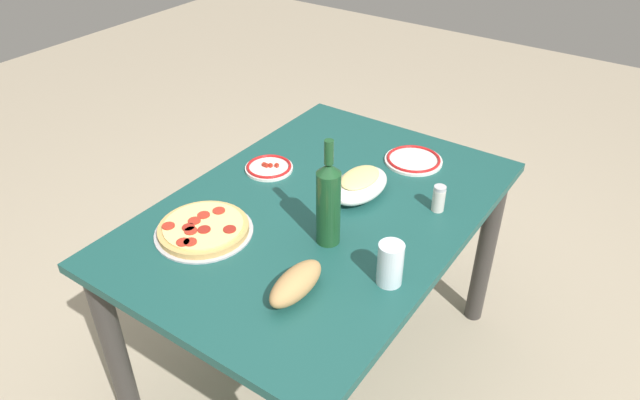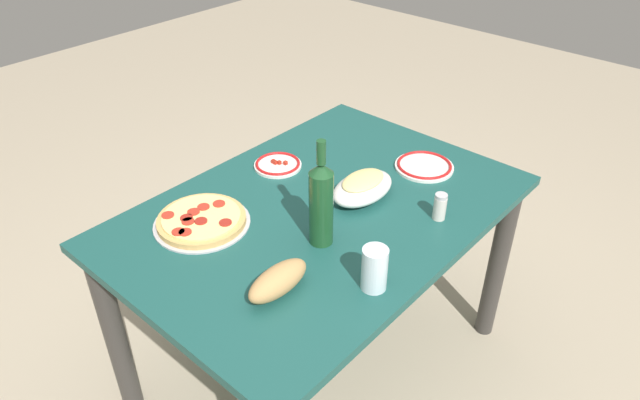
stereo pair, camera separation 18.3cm
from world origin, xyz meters
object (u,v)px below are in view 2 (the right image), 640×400
object	(u,v)px
side_plate_far	(424,166)
bread_loaf	(278,281)
baked_pasta_dish	(363,186)
water_glass	(374,269)
dining_table	(320,238)
pepperoni_pizza	(202,220)
spice_shaker	(440,207)
side_plate_near	(278,164)
wine_bottle	(321,202)

from	to	relation	value
side_plate_far	bread_loaf	bearing A→B (deg)	-175.61
side_plate_far	bread_loaf	xyz separation A→B (m)	(-0.78, -0.06, 0.03)
baked_pasta_dish	water_glass	bearing A→B (deg)	-137.98
dining_table	pepperoni_pizza	size ratio (longest dim) A/B	4.37
water_glass	baked_pasta_dish	bearing A→B (deg)	42.02
pepperoni_pizza	dining_table	bearing A→B (deg)	-34.88
pepperoni_pizza	side_plate_far	xyz separation A→B (m)	(0.73, -0.32, -0.01)
spice_shaker	side_plate_near	bearing A→B (deg)	100.53
side_plate_far	spice_shaker	xyz separation A→B (m)	(-0.22, -0.20, 0.03)
baked_pasta_dish	side_plate_far	bearing A→B (deg)	-9.68
bread_loaf	spice_shaker	bearing A→B (deg)	-13.92
baked_pasta_dish	pepperoni_pizza	bearing A→B (deg)	148.12
bread_loaf	spice_shaker	size ratio (longest dim) A/B	2.25
water_glass	spice_shaker	distance (m)	0.38
baked_pasta_dish	side_plate_far	distance (m)	0.29
baked_pasta_dish	side_plate_near	xyz separation A→B (m)	(-0.05, 0.34, -0.03)
side_plate_far	side_plate_near	bearing A→B (deg)	130.50
water_glass	side_plate_far	bearing A→B (deg)	21.30
water_glass	spice_shaker	world-z (taller)	water_glass
bread_loaf	dining_table	bearing A→B (deg)	25.63
side_plate_far	bread_loaf	world-z (taller)	bread_loaf
baked_pasta_dish	bread_loaf	size ratio (longest dim) A/B	1.23
dining_table	bread_loaf	world-z (taller)	bread_loaf
baked_pasta_dish	wine_bottle	bearing A→B (deg)	-168.72
pepperoni_pizza	water_glass	world-z (taller)	water_glass
dining_table	water_glass	size ratio (longest dim) A/B	10.27
bread_loaf	spice_shaker	xyz separation A→B (m)	(0.56, -0.14, 0.01)
water_glass	wine_bottle	bearing A→B (deg)	76.69
side_plate_near	baked_pasta_dish	bearing A→B (deg)	-82.42
spice_shaker	water_glass	bearing A→B (deg)	-174.42
wine_bottle	water_glass	bearing A→B (deg)	-103.31
pepperoni_pizza	bread_loaf	world-z (taller)	bread_loaf
side_plate_near	bread_loaf	xyz separation A→B (m)	(-0.45, -0.45, 0.03)
wine_bottle	spice_shaker	bearing A→B (deg)	-31.03
baked_pasta_dish	bread_loaf	world-z (taller)	baked_pasta_dish
wine_bottle	water_glass	distance (m)	0.25
dining_table	pepperoni_pizza	bearing A→B (deg)	145.12
side_plate_near	bread_loaf	bearing A→B (deg)	-134.88
wine_bottle	side_plate_far	world-z (taller)	wine_bottle
wine_bottle	bread_loaf	world-z (taller)	wine_bottle
dining_table	baked_pasta_dish	size ratio (longest dim) A/B	5.34
water_glass	spice_shaker	size ratio (longest dim) A/B	1.43
dining_table	wine_bottle	distance (m)	0.31
dining_table	pepperoni_pizza	distance (m)	0.39
dining_table	wine_bottle	world-z (taller)	wine_bottle
side_plate_far	dining_table	bearing A→B (deg)	165.30
side_plate_near	bread_loaf	world-z (taller)	bread_loaf
baked_pasta_dish	wine_bottle	xyz separation A→B (m)	(-0.26, -0.05, 0.10)
side_plate_near	spice_shaker	world-z (taller)	spice_shaker
dining_table	spice_shaker	world-z (taller)	spice_shaker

